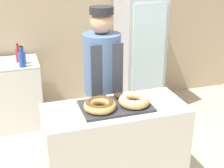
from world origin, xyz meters
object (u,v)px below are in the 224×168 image
object	(u,v)px
brownie_back_right	(120,96)
brownie_back_left	(102,98)
serving_tray	(116,106)
chest_freezer	(5,95)
baker_person	(103,85)
donut_light_glaze	(134,100)
bottle_blue_b	(23,57)
bottle_red	(18,55)
bottle_blue	(22,59)
donut_chocolate_glaze	(100,105)
beverage_fridge	(139,52)

from	to	relation	value
brownie_back_right	brownie_back_left	bearing A→B (deg)	180.00
serving_tray	chest_freezer	bearing A→B (deg)	119.15
brownie_back_right	baker_person	xyz separation A→B (m)	(-0.02, 0.50, -0.08)
donut_light_glaze	bottle_blue_b	world-z (taller)	bottle_blue_b
bottle_red	bottle_blue	distance (m)	0.22
serving_tray	chest_freezer	size ratio (longest dim) A/B	0.65
bottle_red	donut_light_glaze	bearing A→B (deg)	-63.15
donut_light_glaze	bottle_red	bearing A→B (deg)	116.85
bottle_blue	bottle_blue_b	distance (m)	0.12
chest_freezer	serving_tray	bearing A→B (deg)	-60.85
donut_chocolate_glaze	brownie_back_right	size ratio (longest dim) A/B	3.22
donut_chocolate_glaze	serving_tray	bearing A→B (deg)	15.98
brownie_back_left	bottle_blue_b	bearing A→B (deg)	112.22
baker_person	bottle_blue_b	size ratio (longest dim) A/B	7.62
brownie_back_left	baker_person	xyz separation A→B (m)	(0.15, 0.50, -0.08)
donut_chocolate_glaze	chest_freezer	bearing A→B (deg)	114.60
serving_tray	brownie_back_left	world-z (taller)	brownie_back_left
brownie_back_left	beverage_fridge	xyz separation A→B (m)	(1.02, 1.60, -0.11)
bottle_blue	bottle_blue_b	world-z (taller)	bottle_blue
brownie_back_left	bottle_blue_b	xyz separation A→B (m)	(-0.61, 1.50, -0.00)
serving_tray	bottle_red	bearing A→B (deg)	113.27
donut_chocolate_glaze	beverage_fridge	distance (m)	2.09
brownie_back_right	bottle_red	size ratio (longest dim) A/B	0.35
baker_person	bottle_blue_b	world-z (taller)	baker_person
brownie_back_left	chest_freezer	bearing A→B (deg)	118.87
chest_freezer	baker_person	bearing A→B (deg)	-47.04
baker_person	beverage_fridge	distance (m)	1.41
donut_chocolate_glaze	donut_light_glaze	world-z (taller)	same
serving_tray	brownie_back_right	size ratio (longest dim) A/B	7.19
serving_tray	beverage_fridge	size ratio (longest dim) A/B	0.34
serving_tray	bottle_blue	xyz separation A→B (m)	(-0.71, 1.50, 0.04)
beverage_fridge	bottle_blue	xyz separation A→B (m)	(-1.64, -0.23, 0.12)
beverage_fridge	bottle_blue	bearing A→B (deg)	-172.11
donut_light_glaze	brownie_back_left	size ratio (longest dim) A/B	3.22
serving_tray	donut_chocolate_glaze	bearing A→B (deg)	-164.02
chest_freezer	bottle_red	size ratio (longest dim) A/B	3.86
baker_person	chest_freezer	distance (m)	1.59
bottle_blue_b	bottle_blue	bearing A→B (deg)	-97.00
donut_light_glaze	bottle_blue_b	xyz separation A→B (m)	(-0.85, 1.67, -0.03)
brownie_back_right	bottle_blue_b	xyz separation A→B (m)	(-0.77, 1.50, -0.00)
brownie_back_left	bottle_blue_b	world-z (taller)	bottle_blue_b
serving_tray	beverage_fridge	bearing A→B (deg)	61.58
baker_person	donut_light_glaze	bearing A→B (deg)	-82.51
beverage_fridge	baker_person	bearing A→B (deg)	-128.26
donut_light_glaze	bottle_blue	xyz separation A→B (m)	(-0.86, 1.55, -0.01)
baker_person	brownie_back_left	bearing A→B (deg)	-106.44
brownie_back_right	baker_person	size ratio (longest dim) A/B	0.05
donut_light_glaze	bottle_blue_b	distance (m)	1.87
donut_light_glaze	bottle_red	xyz separation A→B (m)	(-0.90, 1.77, -0.02)
donut_light_glaze	bottle_blue	bearing A→B (deg)	119.09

